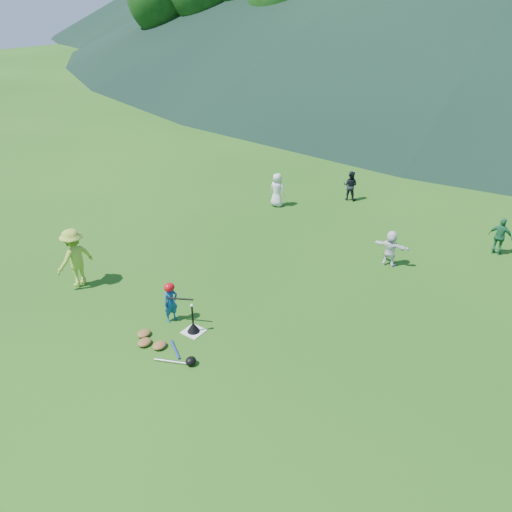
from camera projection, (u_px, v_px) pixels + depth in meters
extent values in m
plane|color=#1D4E12|center=(194.00, 332.00, 11.57)|extent=(120.00, 120.00, 0.00)
cube|color=silver|center=(194.00, 331.00, 11.56)|extent=(0.45, 0.45, 0.02)
sphere|color=white|center=(192.00, 305.00, 11.21)|extent=(0.08, 0.08, 0.08)
imported|color=navy|center=(171.00, 302.00, 11.74)|extent=(0.32, 0.41, 1.00)
imported|color=#9DBF38|center=(75.00, 258.00, 13.04)|extent=(0.63, 1.06, 1.62)
imported|color=silver|center=(277.00, 190.00, 17.94)|extent=(0.61, 0.41, 1.23)
imported|color=black|center=(350.00, 186.00, 18.49)|extent=(0.61, 0.51, 1.12)
imported|color=#216F41|center=(500.00, 237.00, 14.68)|extent=(0.68, 0.30, 1.15)
imported|color=white|center=(391.00, 248.00, 14.10)|extent=(1.02, 0.40, 1.08)
cone|color=black|center=(193.00, 328.00, 11.51)|extent=(0.30, 0.30, 0.18)
cylinder|color=black|center=(193.00, 316.00, 11.35)|extent=(0.04, 0.04, 0.50)
ellipsoid|color=#B20B12|center=(169.00, 287.00, 11.54)|extent=(0.24, 0.26, 0.22)
cylinder|color=black|center=(180.00, 299.00, 11.52)|extent=(0.58, 0.30, 0.07)
ellipsoid|color=olive|center=(144.00, 342.00, 11.12)|extent=(0.28, 0.34, 0.13)
ellipsoid|color=olive|center=(159.00, 345.00, 11.03)|extent=(0.28, 0.34, 0.13)
ellipsoid|color=olive|center=(144.00, 333.00, 11.41)|extent=(0.28, 0.34, 0.13)
cylinder|color=silver|center=(171.00, 361.00, 10.61)|extent=(0.68, 0.34, 0.06)
cylinder|color=#263FA5|center=(175.00, 349.00, 10.96)|extent=(0.61, 0.40, 0.05)
ellipsoid|color=black|center=(191.00, 361.00, 10.52)|extent=(0.22, 0.24, 0.19)
cube|color=gray|center=(490.00, 103.00, 31.37)|extent=(70.00, 0.03, 1.20)
cube|color=yellow|center=(492.00, 93.00, 31.06)|extent=(70.00, 0.08, 0.08)
cylinder|color=gray|center=(116.00, 61.00, 49.19)|extent=(0.07, 0.07, 1.30)
cylinder|color=gray|center=(490.00, 103.00, 31.37)|extent=(0.07, 0.07, 1.30)
cylinder|color=#382314|center=(166.00, 49.00, 50.07)|extent=(0.56, 0.56, 3.15)
cylinder|color=#382314|center=(213.00, 47.00, 48.56)|extent=(0.56, 0.56, 3.74)
cylinder|color=#382314|center=(262.00, 46.00, 47.05)|extent=(0.56, 0.56, 4.34)
cylinder|color=#382314|center=(288.00, 59.00, 42.73)|extent=(0.56, 0.56, 3.18)
cylinder|color=#382314|center=(347.00, 58.00, 41.22)|extent=(0.56, 0.56, 3.78)
cylinder|color=#382314|center=(410.00, 56.00, 39.71)|extent=(0.56, 0.56, 4.38)
cylinder|color=#382314|center=(459.00, 74.00, 35.39)|extent=(0.56, 0.56, 3.22)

